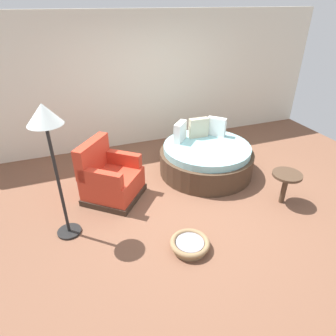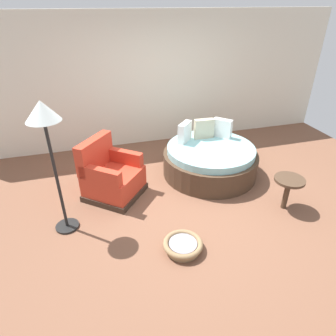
{
  "view_description": "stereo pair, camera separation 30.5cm",
  "coord_description": "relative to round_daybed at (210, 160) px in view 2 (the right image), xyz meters",
  "views": [
    {
      "loc": [
        -1.69,
        -3.44,
        2.78
      ],
      "look_at": [
        -0.32,
        0.17,
        0.55
      ],
      "focal_mm": 31.34,
      "sensor_mm": 36.0,
      "label": 1
    },
    {
      "loc": [
        -1.4,
        -3.54,
        2.78
      ],
      "look_at": [
        -0.32,
        0.17,
        0.55
      ],
      "focal_mm": 31.34,
      "sensor_mm": 36.0,
      "label": 2
    }
  ],
  "objects": [
    {
      "name": "ground_plane",
      "position": [
        -0.62,
        -0.71,
        -0.28
      ],
      "size": [
        8.0,
        8.0,
        0.02
      ],
      "primitive_type": "cube",
      "color": "brown"
    },
    {
      "name": "back_wall",
      "position": [
        -0.62,
        1.73,
        1.05
      ],
      "size": [
        8.0,
        0.12,
        2.64
      ],
      "primitive_type": "cube",
      "color": "silver",
      "rests_on": "ground_plane"
    },
    {
      "name": "round_daybed",
      "position": [
        0.0,
        0.0,
        0.0
      ],
      "size": [
        1.68,
        1.68,
        0.9
      ],
      "color": "#473323",
      "rests_on": "ground_plane"
    },
    {
      "name": "red_armchair",
      "position": [
        -1.79,
        -0.19,
        0.06
      ],
      "size": [
        1.12,
        1.12,
        0.94
      ],
      "color": "#38281E",
      "rests_on": "ground_plane"
    },
    {
      "name": "pet_basket",
      "position": [
        -1.07,
        -1.68,
        -0.2
      ],
      "size": [
        0.51,
        0.51,
        0.13
      ],
      "color": "#8E704C",
      "rests_on": "ground_plane"
    },
    {
      "name": "side_table",
      "position": [
        0.69,
        -1.28,
        0.15
      ],
      "size": [
        0.44,
        0.44,
        0.52
      ],
      "color": "#473323",
      "rests_on": "ground_plane"
    },
    {
      "name": "floor_lamp",
      "position": [
        -2.5,
        -0.82,
        1.26
      ],
      "size": [
        0.4,
        0.4,
        1.82
      ],
      "color": "black",
      "rests_on": "ground_plane"
    }
  ]
}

